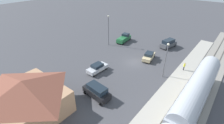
{
  "coord_description": "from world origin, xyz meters",
  "views": [
    {
      "loc": [
        -15.96,
        28.07,
        18.13
      ],
      "look_at": [
        2.97,
        4.38,
        1.0
      ],
      "focal_mm": 26.29,
      "sensor_mm": 36.0,
      "label": 1
    }
  ],
  "objects": [
    {
      "name": "sedan_silver",
      "position": [
        3.93,
        7.92,
        0.88
      ],
      "size": [
        2.05,
        4.58,
        1.74
      ],
      "color": "silver",
      "rests_on": "ground"
    },
    {
      "name": "pedestrian_on_platform",
      "position": [
        -9.67,
        -3.09,
        1.28
      ],
      "size": [
        0.36,
        0.36,
        1.71
      ],
      "color": "#333338",
      "rests_on": "platform"
    },
    {
      "name": "suv_black",
      "position": [
        -1.2,
        13.53,
        1.15
      ],
      "size": [
        5.07,
        2.76,
        2.22
      ],
      "color": "black",
      "rests_on": "ground"
    },
    {
      "name": "light_pole_lot_center",
      "position": [
        10.85,
        -3.97,
        5.06
      ],
      "size": [
        0.44,
        0.44,
        8.09
      ],
      "color": "#515156",
      "rests_on": "ground"
    },
    {
      "name": "light_pole_near_platform",
      "position": [
        -7.2,
        1.4,
        4.48
      ],
      "size": [
        0.44,
        0.44,
        7.02
      ],
      "color": "#515156",
      "rests_on": "ground"
    },
    {
      "name": "suv_charcoal",
      "position": [
        -2.59,
        -12.52,
        1.15
      ],
      "size": [
        3.04,
        5.22,
        2.22
      ],
      "color": "#47494F",
      "rests_on": "ground"
    },
    {
      "name": "station_building",
      "position": [
        4.0,
        22.0,
        2.9
      ],
      "size": [
        10.6,
        9.59,
        5.59
      ],
      "color": "tan",
      "rests_on": "ground"
    },
    {
      "name": "railway_track",
      "position": [
        -14.0,
        0.0,
        0.09
      ],
      "size": [
        4.8,
        70.0,
        0.3
      ],
      "color": "gray",
      "rests_on": "ground"
    },
    {
      "name": "ground_plane",
      "position": [
        0.0,
        0.0,
        0.0
      ],
      "size": [
        200.0,
        200.0,
        0.0
      ],
      "primitive_type": "plane",
      "color": "#424247"
    },
    {
      "name": "sedan_tan",
      "position": [
        -1.76,
        -3.21,
        0.88
      ],
      "size": [
        2.65,
        4.76,
        1.74
      ],
      "color": "#C6B284",
      "rests_on": "ground"
    },
    {
      "name": "platform",
      "position": [
        -10.0,
        0.0,
        0.15
      ],
      "size": [
        3.2,
        46.0,
        0.3
      ],
      "color": "#A8A399",
      "rests_on": "ground"
    },
    {
      "name": "pickup_green",
      "position": [
        8.9,
        -8.55,
        1.03
      ],
      "size": [
        2.56,
        5.59,
        2.14
      ],
      "color": "#236638",
      "rests_on": "ground"
    }
  ]
}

